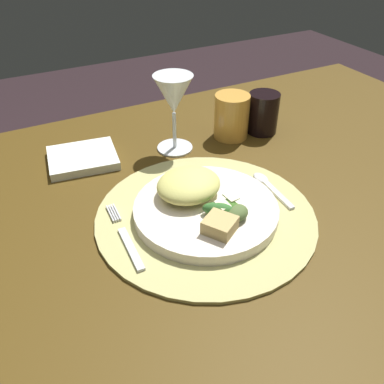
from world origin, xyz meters
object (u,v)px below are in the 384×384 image
(dining_table, at_px, (202,251))
(dinner_plate, at_px, (206,210))
(spoon, at_px, (268,184))
(fork, at_px, (126,238))
(amber_tumbler, at_px, (232,116))
(napkin, at_px, (83,158))
(dark_tumbler, at_px, (263,113))
(wine_glass, at_px, (174,98))

(dining_table, xyz_separation_m, dinner_plate, (-0.03, -0.07, 0.17))
(spoon, bearing_deg, fork, -176.36)
(dinner_plate, xyz_separation_m, amber_tumbler, (0.19, 0.23, 0.03))
(dinner_plate, bearing_deg, spoon, 8.30)
(dinner_plate, distance_m, napkin, 0.30)
(napkin, relative_size, amber_tumbler, 1.37)
(fork, height_order, amber_tumbler, amber_tumbler)
(dark_tumbler, bearing_deg, amber_tumbler, 170.23)
(amber_tumbler, xyz_separation_m, dark_tumbler, (0.08, -0.01, -0.00))
(amber_tumbler, bearing_deg, dark_tumbler, -9.77)
(dining_table, relative_size, wine_glass, 9.01)
(dining_table, relative_size, amber_tumbler, 14.94)
(dining_table, height_order, napkin, napkin)
(dark_tumbler, bearing_deg, fork, -152.70)
(fork, distance_m, amber_tumbler, 0.40)
(dark_tumbler, bearing_deg, wine_glass, 174.44)
(wine_glass, distance_m, amber_tumbler, 0.15)
(dining_table, xyz_separation_m, fork, (-0.17, -0.06, 0.16))
(fork, relative_size, amber_tumbler, 1.71)
(fork, height_order, napkin, napkin)
(amber_tumbler, bearing_deg, napkin, 171.90)
(dining_table, distance_m, dinner_plate, 0.18)
(fork, bearing_deg, napkin, 88.86)
(dining_table, relative_size, spoon, 12.00)
(dining_table, relative_size, napkin, 10.87)
(napkin, bearing_deg, dining_table, -50.72)
(amber_tumbler, bearing_deg, wine_glass, 176.81)
(fork, height_order, dark_tumbler, dark_tumbler)
(spoon, xyz_separation_m, dark_tumbler, (0.12, 0.19, 0.04))
(fork, distance_m, wine_glass, 0.32)
(fork, xyz_separation_m, spoon, (0.28, 0.02, 0.00))
(napkin, distance_m, dark_tumbler, 0.41)
(amber_tumbler, relative_size, dark_tumbler, 1.06)
(dinner_plate, bearing_deg, amber_tumbler, 49.96)
(dinner_plate, relative_size, napkin, 1.81)
(wine_glass, xyz_separation_m, dark_tumbler, (0.21, -0.02, -0.07))
(amber_tumbler, bearing_deg, spoon, -102.82)
(napkin, height_order, amber_tumbler, amber_tumbler)
(fork, relative_size, wine_glass, 1.03)
(amber_tumbler, bearing_deg, dinner_plate, -130.04)
(fork, bearing_deg, dinner_plate, -1.11)
(dining_table, xyz_separation_m, spoon, (0.11, -0.04, 0.16))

